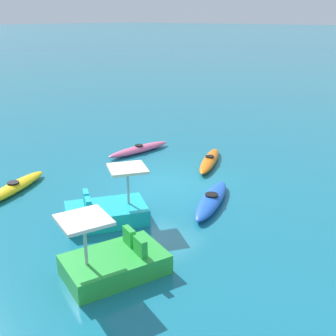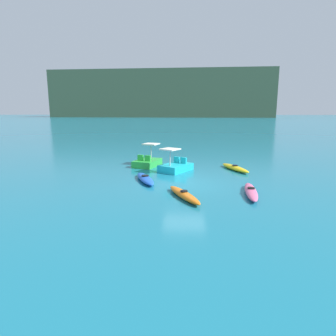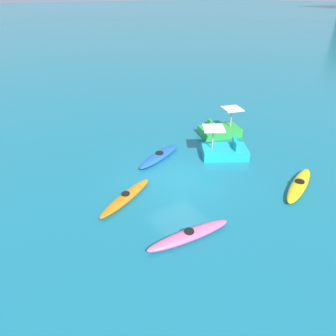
# 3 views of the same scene
# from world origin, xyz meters

# --- Properties ---
(ground_plane) EXTENTS (600.00, 600.00, 0.00)m
(ground_plane) POSITION_xyz_m (0.00, 0.00, 0.00)
(ground_plane) COLOR #19728C
(headland_cliff) EXTENTS (147.80, 46.51, 30.35)m
(headland_cliff) POSITION_xyz_m (-14.08, 189.21, 15.17)
(headland_cliff) COLOR #42563D
(headland_cliff) RESTS_ON ground_plane
(kayak_yellow) EXTENTS (1.82, 3.40, 0.37)m
(kayak_yellow) POSITION_xyz_m (3.65, 4.01, 0.16)
(kayak_yellow) COLOR yellow
(kayak_yellow) RESTS_ON ground_plane
(kayak_blue) EXTENTS (1.78, 3.36, 0.37)m
(kayak_blue) POSITION_xyz_m (-2.39, 0.40, 0.16)
(kayak_blue) COLOR blue
(kayak_blue) RESTS_ON ground_plane
(kayak_pink) EXTENTS (0.99, 3.42, 0.37)m
(kayak_pink) POSITION_xyz_m (3.35, -2.18, 0.16)
(kayak_pink) COLOR pink
(kayak_pink) RESTS_ON ground_plane
(kayak_orange) EXTENTS (1.87, 3.26, 0.37)m
(kayak_orange) POSITION_xyz_m (-0.07, -2.91, 0.16)
(kayak_orange) COLOR orange
(kayak_orange) RESTS_ON ground_plane
(pedal_boat_cyan) EXTENTS (2.58, 2.83, 1.68)m
(pedal_boat_cyan) POSITION_xyz_m (-0.61, 3.44, 0.34)
(pedal_boat_cyan) COLOR #19B7C6
(pedal_boat_cyan) RESTS_ON ground_plane
(pedal_boat_green) EXTENTS (2.20, 2.76, 1.68)m
(pedal_boat_green) POSITION_xyz_m (-2.82, 5.24, 0.34)
(pedal_boat_green) COLOR green
(pedal_boat_green) RESTS_ON ground_plane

